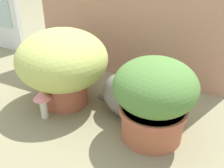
{
  "coord_description": "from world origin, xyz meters",
  "views": [
    {
      "loc": [
        0.57,
        -0.78,
        0.75
      ],
      "look_at": [
        0.11,
        0.14,
        0.18
      ],
      "focal_mm": 41.64,
      "sensor_mm": 36.0,
      "label": 1
    }
  ],
  "objects_px": {
    "leafy_planter": "(154,97)",
    "cat": "(130,95)",
    "grass_planter": "(63,63)",
    "mushroom_ornament_red": "(59,97)",
    "mushroom_ornament_pink": "(42,98)"
  },
  "relations": [
    {
      "from": "leafy_planter",
      "to": "cat",
      "type": "bearing_deg",
      "value": 148.29
    },
    {
      "from": "grass_planter",
      "to": "mushroom_ornament_red",
      "type": "distance_m",
      "value": 0.17
    },
    {
      "from": "mushroom_ornament_red",
      "to": "mushroom_ornament_pink",
      "type": "relative_size",
      "value": 0.69
    },
    {
      "from": "mushroom_ornament_red",
      "to": "mushroom_ornament_pink",
      "type": "bearing_deg",
      "value": -105.64
    },
    {
      "from": "cat",
      "to": "mushroom_ornament_pink",
      "type": "bearing_deg",
      "value": -152.22
    },
    {
      "from": "grass_planter",
      "to": "leafy_planter",
      "type": "bearing_deg",
      "value": -6.29
    },
    {
      "from": "cat",
      "to": "mushroom_ornament_red",
      "type": "relative_size",
      "value": 3.61
    },
    {
      "from": "cat",
      "to": "mushroom_ornament_red",
      "type": "distance_m",
      "value": 0.36
    },
    {
      "from": "leafy_planter",
      "to": "cat",
      "type": "relative_size",
      "value": 0.96
    },
    {
      "from": "leafy_planter",
      "to": "mushroom_ornament_pink",
      "type": "relative_size",
      "value": 2.4
    },
    {
      "from": "grass_planter",
      "to": "cat",
      "type": "xyz_separation_m",
      "value": [
        0.35,
        0.03,
        -0.1
      ]
    },
    {
      "from": "leafy_planter",
      "to": "mushroom_ornament_red",
      "type": "bearing_deg",
      "value": -178.19
    },
    {
      "from": "grass_planter",
      "to": "leafy_planter",
      "type": "distance_m",
      "value": 0.49
    },
    {
      "from": "cat",
      "to": "mushroom_ornament_red",
      "type": "height_order",
      "value": "cat"
    },
    {
      "from": "grass_planter",
      "to": "mushroom_ornament_red",
      "type": "height_order",
      "value": "grass_planter"
    }
  ]
}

